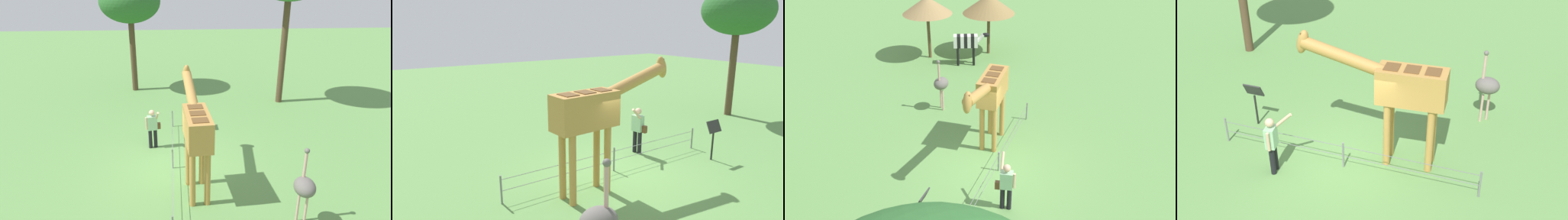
# 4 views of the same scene
# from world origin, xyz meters

# --- Properties ---
(ground_plane) EXTENTS (60.00, 60.00, 0.00)m
(ground_plane) POSITION_xyz_m (0.00, 0.00, 0.00)
(ground_plane) COLOR #60934C
(giraffe) EXTENTS (3.85, 0.82, 3.45)m
(giraffe) POSITION_xyz_m (-1.21, -0.54, 2.17)
(giraffe) COLOR #BC8942
(giraffe) RESTS_ON ground_plane
(visitor) EXTENTS (0.67, 0.57, 1.68)m
(visitor) POSITION_xyz_m (1.59, 0.95, 0.90)
(visitor) COLOR black
(visitor) RESTS_ON ground_plane
(zebra) EXTENTS (1.00, 1.78, 1.66)m
(zebra) POSITION_xyz_m (-7.71, -4.06, 1.16)
(zebra) COLOR black
(zebra) RESTS_ON ground_plane
(ostrich) EXTENTS (0.70, 0.56, 2.25)m
(ostrich) POSITION_xyz_m (-3.07, -3.30, 1.18)
(ostrich) COLOR #CC9E93
(ostrich) RESTS_ON ground_plane
(shade_hut_near) EXTENTS (2.71, 2.71, 3.20)m
(shade_hut_near) POSITION_xyz_m (-9.50, -3.57, 2.69)
(shade_hut_near) COLOR brown
(shade_hut_near) RESTS_ON ground_plane
(shade_hut_far) EXTENTS (2.52, 2.52, 3.23)m
(shade_hut_far) POSITION_xyz_m (-7.86, -6.26, 2.78)
(shade_hut_far) COLOR brown
(shade_hut_far) RESTS_ON ground_plane
(info_sign) EXTENTS (0.56, 0.21, 1.32)m
(info_sign) POSITION_xyz_m (3.19, -0.87, 0.95)
(info_sign) COLOR black
(info_sign) RESTS_ON ground_plane
(wire_fence) EXTENTS (7.05, 0.05, 0.75)m
(wire_fence) POSITION_xyz_m (0.00, 0.20, 0.40)
(wire_fence) COLOR slate
(wire_fence) RESTS_ON ground_plane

